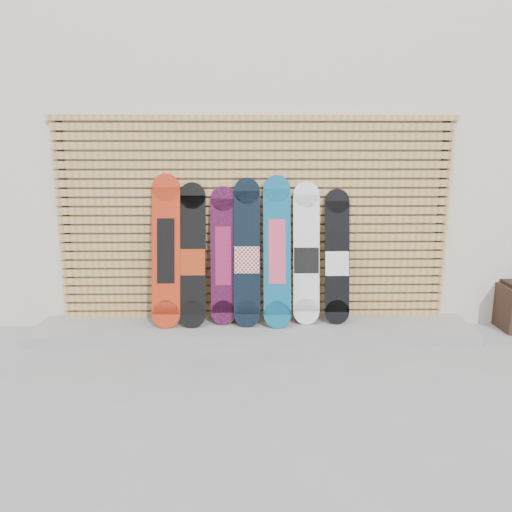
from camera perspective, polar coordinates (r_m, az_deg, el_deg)
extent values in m
plane|color=gray|center=(4.78, 1.79, -11.94)|extent=(80.00, 80.00, 0.00)
cube|color=beige|center=(7.89, 4.36, 11.06)|extent=(12.00, 5.00, 3.60)
cube|color=gray|center=(5.38, -0.16, -8.41)|extent=(4.60, 0.70, 0.12)
cube|color=#B3884A|center=(5.63, -0.20, -6.63)|extent=(4.20, 0.05, 0.08)
cube|color=#B3884A|center=(5.60, -0.20, -5.69)|extent=(4.20, 0.05, 0.08)
cube|color=#B3884A|center=(5.57, -0.20, -4.74)|extent=(4.20, 0.05, 0.07)
cube|color=#B3884A|center=(5.54, -0.20, -3.78)|extent=(4.20, 0.05, 0.07)
cube|color=#B3884A|center=(5.52, -0.20, -2.81)|extent=(4.20, 0.05, 0.07)
cube|color=#B3884A|center=(5.49, -0.20, -1.83)|extent=(4.20, 0.05, 0.07)
cube|color=#B3884A|center=(5.47, -0.20, -0.85)|extent=(4.20, 0.05, 0.07)
cube|color=#B3884A|center=(5.45, -0.21, 0.15)|extent=(4.20, 0.05, 0.07)
cube|color=#B3884A|center=(5.43, -0.21, 1.15)|extent=(4.20, 0.05, 0.07)
cube|color=#B3884A|center=(5.41, -0.21, 2.15)|extent=(4.20, 0.05, 0.08)
cube|color=#B3884A|center=(5.39, -0.21, 3.17)|extent=(4.20, 0.05, 0.08)
cube|color=#B3884A|center=(5.38, -0.21, 4.19)|extent=(4.20, 0.05, 0.08)
cube|color=#B3884A|center=(5.37, -0.21, 5.21)|extent=(4.20, 0.05, 0.08)
cube|color=#B3884A|center=(5.36, -0.21, 6.24)|extent=(4.20, 0.05, 0.08)
cube|color=#B3884A|center=(5.35, -0.21, 7.28)|extent=(4.20, 0.05, 0.08)
cube|color=#B3884A|center=(5.34, -0.21, 8.32)|extent=(4.20, 0.05, 0.08)
cube|color=#B3884A|center=(5.33, -0.21, 9.35)|extent=(4.20, 0.05, 0.08)
cube|color=#B3884A|center=(5.33, -0.21, 10.40)|extent=(4.20, 0.05, 0.08)
cube|color=#B3884A|center=(5.33, -0.21, 11.44)|extent=(4.20, 0.05, 0.08)
cube|color=#B3884A|center=(5.33, -0.22, 12.48)|extent=(4.20, 0.05, 0.08)
cube|color=#B3884A|center=(5.33, -0.22, 13.53)|extent=(4.20, 0.05, 0.08)
cube|color=#B3884A|center=(5.33, -0.22, 14.57)|extent=(4.20, 0.05, 0.08)
cube|color=black|center=(5.76, -20.78, 3.04)|extent=(0.06, 0.04, 2.23)
cube|color=black|center=(5.81, 20.18, 3.16)|extent=(0.06, 0.04, 2.23)
cube|color=#B3884A|center=(5.34, -0.22, 15.53)|extent=(4.26, 0.07, 0.06)
cube|color=#B62D13|center=(5.28, -10.25, 0.58)|extent=(0.30, 0.32, 1.29)
cylinder|color=#B62D13|center=(5.31, -10.24, -6.58)|extent=(0.30, 0.09, 0.29)
cylinder|color=#B62D13|center=(5.34, -10.26, 7.69)|extent=(0.30, 0.09, 0.29)
cube|color=black|center=(5.28, -10.25, 0.58)|extent=(0.18, 0.18, 0.67)
cube|color=black|center=(5.26, -7.30, 0.12)|extent=(0.28, 0.31, 1.22)
cylinder|color=black|center=(5.28, -7.30, -6.65)|extent=(0.28, 0.09, 0.28)
cylinder|color=black|center=(5.31, -7.31, 6.85)|extent=(0.28, 0.09, 0.28)
cube|color=maroon|center=(5.26, -7.30, -0.71)|extent=(0.27, 0.09, 0.27)
cube|color=black|center=(5.28, -3.77, 0.02)|extent=(0.27, 0.25, 1.19)
cylinder|color=black|center=(5.33, -3.74, -6.48)|extent=(0.27, 0.07, 0.26)
cylinder|color=black|center=(5.30, -3.80, 6.55)|extent=(0.27, 0.07, 0.26)
cube|color=#8E1C4C|center=(5.28, -3.77, 0.02)|extent=(0.16, 0.14, 0.61)
cube|color=black|center=(5.23, -1.04, 0.41)|extent=(0.28, 0.31, 1.27)
cylinder|color=black|center=(5.26, -1.02, -6.66)|extent=(0.28, 0.08, 0.28)
cylinder|color=black|center=(5.28, -1.07, 7.45)|extent=(0.28, 0.08, 0.28)
cube|color=white|center=(5.23, -1.04, -0.45)|extent=(0.26, 0.09, 0.28)
cube|color=#0D577F|center=(5.21, 2.42, 0.52)|extent=(0.29, 0.34, 1.29)
cylinder|color=#0D577F|center=(5.23, 2.46, -6.73)|extent=(0.29, 0.09, 0.28)
cylinder|color=#0D577F|center=(5.28, 2.38, 7.69)|extent=(0.29, 0.09, 0.28)
cube|color=#E35068|center=(5.21, 2.42, 0.52)|extent=(0.18, 0.19, 0.66)
cube|color=white|center=(5.31, 5.77, 0.31)|extent=(0.28, 0.24, 1.23)
cylinder|color=white|center=(5.36, 5.77, -6.34)|extent=(0.28, 0.07, 0.28)
cylinder|color=white|center=(5.32, 5.77, 7.01)|extent=(0.28, 0.07, 0.28)
cube|color=black|center=(5.31, 5.77, -0.51)|extent=(0.26, 0.07, 0.27)
cube|color=black|center=(5.36, 9.24, -0.09)|extent=(0.26, 0.24, 1.16)
cylinder|color=black|center=(5.41, 9.24, -6.34)|extent=(0.26, 0.07, 0.26)
cylinder|color=black|center=(5.38, 9.25, 6.20)|extent=(0.26, 0.07, 0.26)
cube|color=white|center=(5.36, 9.24, -0.86)|extent=(0.25, 0.07, 0.26)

